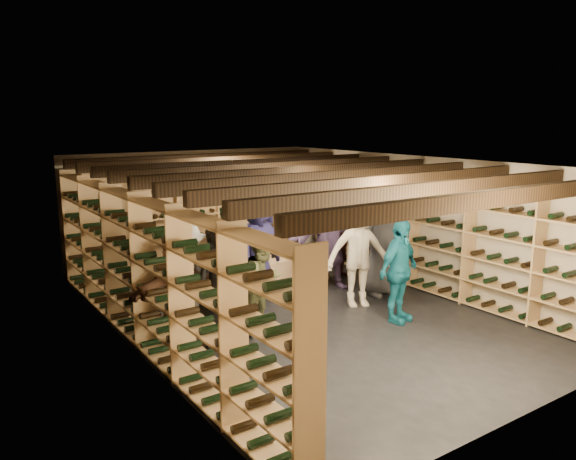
% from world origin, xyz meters
% --- Properties ---
extents(ground, '(8.00, 8.00, 0.00)m').
position_xyz_m(ground, '(0.00, 0.00, 0.00)').
color(ground, black).
rests_on(ground, ground).
extents(walls, '(5.52, 8.02, 2.40)m').
position_xyz_m(walls, '(0.00, 0.00, 1.20)').
color(walls, '#B3A48B').
rests_on(walls, ground).
extents(ceiling, '(5.50, 8.00, 0.01)m').
position_xyz_m(ceiling, '(0.00, 0.00, 2.40)').
color(ceiling, '#BFB5A3').
rests_on(ceiling, walls).
extents(ceiling_joists, '(5.40, 7.12, 0.18)m').
position_xyz_m(ceiling_joists, '(0.00, 0.00, 2.26)').
color(ceiling_joists, black).
rests_on(ceiling_joists, ground).
extents(wine_rack_left, '(0.32, 7.50, 2.15)m').
position_xyz_m(wine_rack_left, '(-2.57, 0.00, 1.08)').
color(wine_rack_left, tan).
rests_on(wine_rack_left, ground).
extents(wine_rack_right, '(0.32, 7.50, 2.15)m').
position_xyz_m(wine_rack_right, '(2.57, 0.00, 1.08)').
color(wine_rack_right, tan).
rests_on(wine_rack_right, ground).
extents(wine_rack_back, '(4.70, 0.30, 2.15)m').
position_xyz_m(wine_rack_back, '(0.00, 3.83, 1.07)').
color(wine_rack_back, tan).
rests_on(wine_rack_back, ground).
extents(crate_stack_left, '(0.50, 0.34, 0.68)m').
position_xyz_m(crate_stack_left, '(-0.07, 1.30, 0.34)').
color(crate_stack_left, tan).
rests_on(crate_stack_left, ground).
extents(crate_stack_right, '(0.53, 0.37, 0.51)m').
position_xyz_m(crate_stack_right, '(0.44, 1.30, 0.26)').
color(crate_stack_right, tan).
rests_on(crate_stack_right, ground).
extents(crate_loose, '(0.57, 0.46, 0.17)m').
position_xyz_m(crate_loose, '(0.08, 2.86, 0.09)').
color(crate_loose, tan).
rests_on(crate_loose, ground).
extents(person_0, '(0.85, 0.62, 1.60)m').
position_xyz_m(person_0, '(-1.43, -0.14, 0.80)').
color(person_0, black).
rests_on(person_0, ground).
extents(person_1, '(0.73, 0.58, 1.77)m').
position_xyz_m(person_1, '(-1.75, -0.64, 0.88)').
color(person_1, black).
rests_on(person_1, ground).
extents(person_2, '(0.87, 0.77, 1.48)m').
position_xyz_m(person_2, '(-0.94, -0.43, 0.74)').
color(person_2, brown).
rests_on(person_2, ground).
extents(person_3, '(1.36, 1.08, 1.84)m').
position_xyz_m(person_3, '(0.96, -0.34, 0.92)').
color(person_3, beige).
rests_on(person_3, ground).
extents(person_4, '(1.00, 0.59, 1.60)m').
position_xyz_m(person_4, '(0.98, -1.23, 0.80)').
color(person_4, '#13647A').
rests_on(person_4, ground).
extents(person_5, '(1.47, 0.53, 1.56)m').
position_xyz_m(person_5, '(-2.18, -0.29, 0.78)').
color(person_5, brown).
rests_on(person_5, ground).
extents(person_6, '(1.02, 0.84, 1.78)m').
position_xyz_m(person_6, '(-0.11, 1.06, 0.89)').
color(person_6, '#201C4A').
rests_on(person_6, ground).
extents(person_7, '(0.81, 0.68, 1.88)m').
position_xyz_m(person_7, '(1.10, 1.28, 0.94)').
color(person_7, gray).
rests_on(person_7, ground).
extents(person_8, '(0.87, 0.72, 1.62)m').
position_xyz_m(person_8, '(1.81, 1.11, 0.81)').
color(person_8, '#471F19').
rests_on(person_8, ground).
extents(person_9, '(1.21, 1.00, 1.64)m').
position_xyz_m(person_9, '(-1.88, 0.17, 0.82)').
color(person_9, beige).
rests_on(person_9, ground).
extents(person_10, '(1.01, 0.52, 1.66)m').
position_xyz_m(person_10, '(-0.60, 1.30, 0.83)').
color(person_10, '#254F2C').
rests_on(person_10, ground).
extents(person_11, '(1.71, 1.12, 1.76)m').
position_xyz_m(person_11, '(1.20, 0.74, 0.88)').
color(person_11, slate).
rests_on(person_11, ground).
extents(person_12, '(0.92, 0.62, 1.85)m').
position_xyz_m(person_12, '(1.69, -0.08, 0.93)').
color(person_12, '#333438').
rests_on(person_12, ground).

